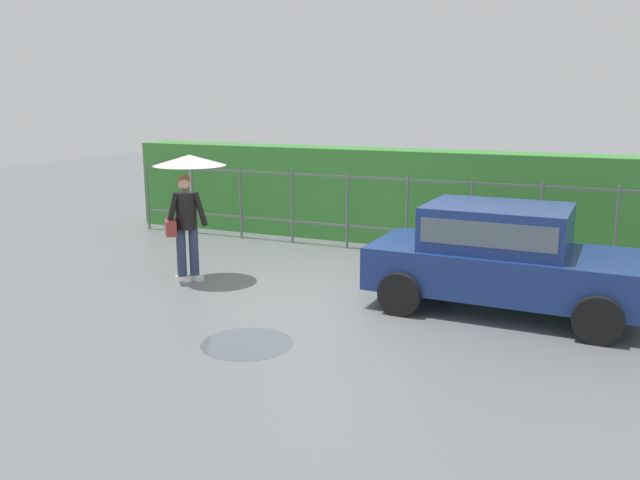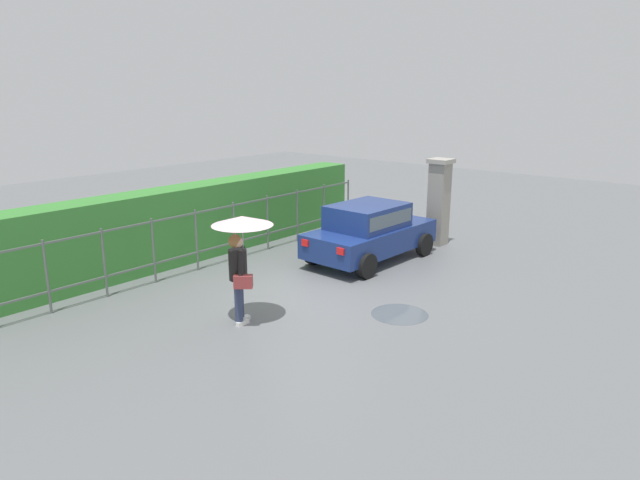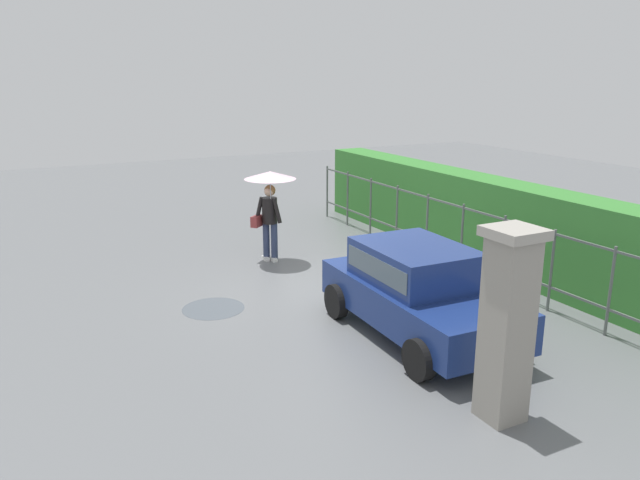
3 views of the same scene
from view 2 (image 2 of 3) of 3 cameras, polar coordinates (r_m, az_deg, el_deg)
ground_plane at (r=12.65m, az=0.09°, el=-4.92°), size 40.00×40.00×0.00m
car at (r=14.57m, az=4.96°, el=1.02°), size 3.78×1.95×1.48m
pedestrian at (r=10.54m, az=-7.93°, el=-0.27°), size 1.14×1.14×2.05m
gate_pillar at (r=16.31m, az=11.79°, el=3.83°), size 0.60×0.60×2.42m
fence_section at (r=14.39m, az=-10.37°, el=0.73°), size 10.88×0.05×1.50m
hedge_row at (r=15.10m, az=-12.77°, el=1.77°), size 11.83×0.90×1.90m
puddle_near at (r=11.40m, az=7.96°, el=-7.34°), size 1.12×1.12×0.00m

